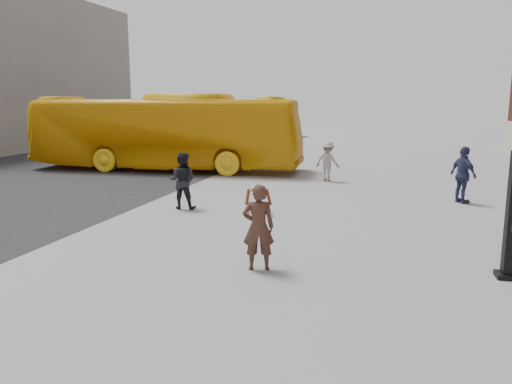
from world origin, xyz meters
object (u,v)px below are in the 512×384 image
(woman, at_px, (258,226))
(pedestrian_a, at_px, (182,181))
(pedestrian_c, at_px, (463,175))
(pedestrian_b, at_px, (328,161))
(bus, at_px, (166,132))

(woman, bearing_deg, pedestrian_a, -68.68)
(woman, height_order, pedestrian_a, pedestrian_a)
(pedestrian_c, bearing_deg, pedestrian_a, 76.44)
(woman, bearing_deg, pedestrian_b, -105.91)
(woman, relative_size, bus, 0.13)
(pedestrian_a, relative_size, pedestrian_b, 1.06)
(bus, relative_size, pedestrian_c, 6.95)
(pedestrian_b, bearing_deg, bus, 11.97)
(woman, bearing_deg, pedestrian_c, -136.93)
(pedestrian_b, relative_size, pedestrian_c, 0.89)
(woman, distance_m, pedestrian_b, 10.89)
(woman, xyz_separation_m, bus, (-7.72, 12.09, 0.87))
(bus, bearing_deg, woman, -151.11)
(woman, relative_size, pedestrian_a, 0.99)
(pedestrian_b, bearing_deg, pedestrian_c, 166.45)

